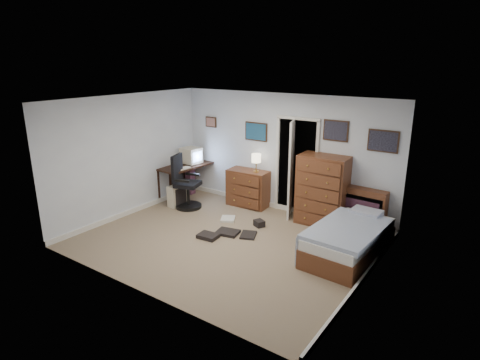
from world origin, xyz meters
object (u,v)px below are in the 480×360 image
(office_chair, at_px, (185,188))
(low_dresser, at_px, (248,188))
(bed, at_px, (348,240))
(computer_desk, at_px, (184,172))
(tall_dresser, at_px, (323,190))

(office_chair, xyz_separation_m, low_dresser, (1.07, 0.89, -0.05))
(low_dresser, bearing_deg, bed, -24.91)
(computer_desk, height_order, office_chair, office_chair)
(low_dresser, bearing_deg, computer_desk, -170.83)
(low_dresser, relative_size, tall_dresser, 0.66)
(computer_desk, xyz_separation_m, bed, (4.28, -0.69, -0.33))
(low_dresser, height_order, tall_dresser, tall_dresser)
(tall_dresser, distance_m, bed, 1.45)
(low_dresser, relative_size, bed, 0.48)
(computer_desk, relative_size, low_dresser, 1.55)
(office_chair, bearing_deg, low_dresser, 23.01)
(computer_desk, relative_size, office_chair, 1.19)
(computer_desk, relative_size, bed, 0.74)
(office_chair, height_order, low_dresser, office_chair)
(office_chair, distance_m, bed, 3.77)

